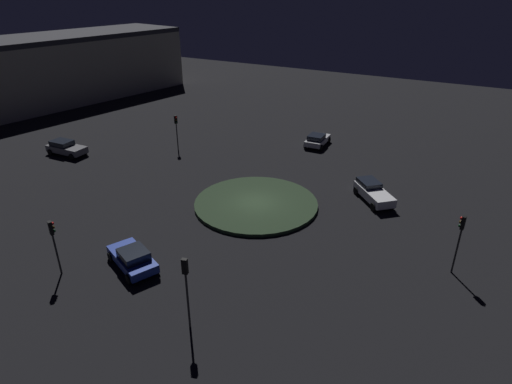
{
  "coord_description": "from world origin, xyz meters",
  "views": [
    {
      "loc": [
        15.67,
        -28.46,
        17.27
      ],
      "look_at": [
        0.0,
        0.0,
        1.24
      ],
      "focal_mm": 30.5,
      "sensor_mm": 36.0,
      "label": 1
    }
  ],
  "objects_px": {
    "car_blue": "(133,258)",
    "store_building": "(57,69)",
    "car_white": "(373,192)",
    "traffic_light_east": "(460,233)",
    "traffic_light_south": "(186,280)",
    "traffic_light_southwest": "(53,237)",
    "car_silver": "(317,140)",
    "traffic_light_northwest": "(176,126)",
    "car_grey": "(66,148)"
  },
  "relations": [
    {
      "from": "car_blue",
      "to": "car_white",
      "type": "relative_size",
      "value": 1.05
    },
    {
      "from": "car_blue",
      "to": "store_building",
      "type": "relative_size",
      "value": 0.11
    },
    {
      "from": "car_silver",
      "to": "traffic_light_southwest",
      "type": "distance_m",
      "value": 31.05
    },
    {
      "from": "car_blue",
      "to": "traffic_light_southwest",
      "type": "relative_size",
      "value": 1.19
    },
    {
      "from": "car_grey",
      "to": "car_white",
      "type": "height_order",
      "value": "car_grey"
    },
    {
      "from": "car_blue",
      "to": "store_building",
      "type": "bearing_deg",
      "value": -10.79
    },
    {
      "from": "traffic_light_northwest",
      "to": "store_building",
      "type": "xyz_separation_m",
      "value": [
        -29.64,
        8.79,
        2.04
      ]
    },
    {
      "from": "car_grey",
      "to": "traffic_light_northwest",
      "type": "bearing_deg",
      "value": 33.02
    },
    {
      "from": "car_grey",
      "to": "car_white",
      "type": "xyz_separation_m",
      "value": [
        32.09,
        5.28,
        -0.01
      ]
    },
    {
      "from": "traffic_light_south",
      "to": "car_silver",
      "type": "bearing_deg",
      "value": -5.95
    },
    {
      "from": "car_white",
      "to": "traffic_light_east",
      "type": "bearing_deg",
      "value": 0.46
    },
    {
      "from": "car_silver",
      "to": "traffic_light_northwest",
      "type": "xyz_separation_m",
      "value": [
        -13.11,
        -8.7,
        2.07
      ]
    },
    {
      "from": "traffic_light_southwest",
      "to": "traffic_light_northwest",
      "type": "xyz_separation_m",
      "value": [
        -7.48,
        21.76,
        0.03
      ]
    },
    {
      "from": "car_silver",
      "to": "traffic_light_south",
      "type": "height_order",
      "value": "traffic_light_south"
    },
    {
      "from": "car_grey",
      "to": "traffic_light_south",
      "type": "distance_m",
      "value": 31.14
    },
    {
      "from": "car_silver",
      "to": "traffic_light_southwest",
      "type": "height_order",
      "value": "traffic_light_southwest"
    },
    {
      "from": "car_silver",
      "to": "traffic_light_southwest",
      "type": "bearing_deg",
      "value": 167.34
    },
    {
      "from": "car_silver",
      "to": "traffic_light_south",
      "type": "distance_m",
      "value": 30.76
    },
    {
      "from": "traffic_light_southwest",
      "to": "traffic_light_south",
      "type": "height_order",
      "value": "traffic_light_south"
    },
    {
      "from": "traffic_light_south",
      "to": "traffic_light_southwest",
      "type": "bearing_deg",
      "value": 76.32
    },
    {
      "from": "traffic_light_south",
      "to": "store_building",
      "type": "distance_m",
      "value": 56.27
    },
    {
      "from": "car_grey",
      "to": "car_blue",
      "type": "xyz_separation_m",
      "value": [
        20.87,
        -12.0,
        -0.05
      ]
    },
    {
      "from": "car_white",
      "to": "car_grey",
      "type": "bearing_deg",
      "value": -123.75
    },
    {
      "from": "traffic_light_northwest",
      "to": "traffic_light_east",
      "type": "distance_m",
      "value": 31.13
    },
    {
      "from": "car_grey",
      "to": "traffic_light_northwest",
      "type": "height_order",
      "value": "traffic_light_northwest"
    },
    {
      "from": "traffic_light_southwest",
      "to": "traffic_light_east",
      "type": "bearing_deg",
      "value": -36.54
    },
    {
      "from": "car_white",
      "to": "store_building",
      "type": "height_order",
      "value": "store_building"
    },
    {
      "from": "car_blue",
      "to": "store_building",
      "type": "xyz_separation_m",
      "value": [
        -40.78,
        27.81,
        4.1
      ]
    },
    {
      "from": "car_silver",
      "to": "car_white",
      "type": "bearing_deg",
      "value": -140.62
    },
    {
      "from": "traffic_light_southwest",
      "to": "traffic_light_south",
      "type": "distance_m",
      "value": 10.21
    },
    {
      "from": "traffic_light_southwest",
      "to": "traffic_light_south",
      "type": "bearing_deg",
      "value": -64.79
    },
    {
      "from": "store_building",
      "to": "traffic_light_northwest",
      "type": "bearing_deg",
      "value": 83.74
    },
    {
      "from": "store_building",
      "to": "car_grey",
      "type": "bearing_deg",
      "value": 61.82
    },
    {
      "from": "traffic_light_northwest",
      "to": "car_grey",
      "type": "bearing_deg",
      "value": -116.36
    },
    {
      "from": "car_grey",
      "to": "car_silver",
      "type": "relative_size",
      "value": 1.14
    },
    {
      "from": "car_grey",
      "to": "traffic_light_east",
      "type": "bearing_deg",
      "value": -6.31
    },
    {
      "from": "car_grey",
      "to": "traffic_light_southwest",
      "type": "xyz_separation_m",
      "value": [
        17.2,
        -14.74,
        1.97
      ]
    },
    {
      "from": "traffic_light_northwest",
      "to": "traffic_light_southwest",
      "type": "bearing_deg",
      "value": -43.24
    },
    {
      "from": "traffic_light_northwest",
      "to": "traffic_light_east",
      "type": "bearing_deg",
      "value": 10.19
    },
    {
      "from": "car_silver",
      "to": "car_grey",
      "type": "bearing_deg",
      "value": 122.37
    },
    {
      "from": "traffic_light_northwest",
      "to": "traffic_light_east",
      "type": "xyz_separation_m",
      "value": [
        29.67,
        -9.42,
        0.17
      ]
    },
    {
      "from": "car_blue",
      "to": "store_building",
      "type": "distance_m",
      "value": 49.53
    },
    {
      "from": "car_silver",
      "to": "store_building",
      "type": "distance_m",
      "value": 42.95
    },
    {
      "from": "car_silver",
      "to": "traffic_light_east",
      "type": "distance_m",
      "value": 24.65
    },
    {
      "from": "traffic_light_southwest",
      "to": "traffic_light_northwest",
      "type": "height_order",
      "value": "traffic_light_northwest"
    },
    {
      "from": "store_building",
      "to": "car_blue",
      "type": "bearing_deg",
      "value": 65.97
    },
    {
      "from": "car_white",
      "to": "traffic_light_south",
      "type": "distance_m",
      "value": 20.56
    },
    {
      "from": "car_grey",
      "to": "car_blue",
      "type": "relative_size",
      "value": 0.98
    },
    {
      "from": "car_blue",
      "to": "traffic_light_south",
      "type": "xyz_separation_m",
      "value": [
        6.54,
        -2.59,
        2.43
      ]
    },
    {
      "from": "car_white",
      "to": "traffic_light_northwest",
      "type": "relative_size",
      "value": 1.11
    }
  ]
}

